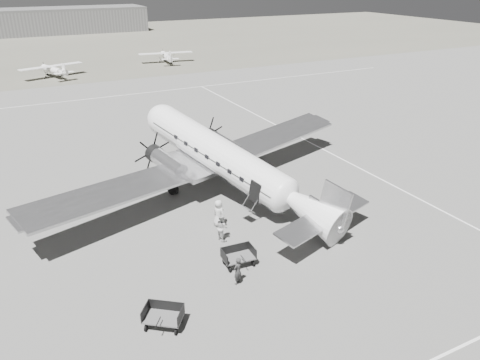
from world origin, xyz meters
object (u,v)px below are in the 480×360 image
dc3_airliner (228,163)px  baggage_cart_far (163,317)px  hangar_main (67,20)px  light_plane_right (166,57)px  passenger (219,213)px  ground_crew (238,271)px  baggage_cart_near (238,257)px  light_plane_left (53,71)px  ramp_agent (222,227)px

dc3_airliner → baggage_cart_far: 14.50m
hangar_main → light_plane_right: hangar_main is taller
dc3_airliner → passenger: size_ratio=15.52×
baggage_cart_far → ground_crew: ground_crew is taller
baggage_cart_near → ground_crew: size_ratio=1.19×
light_plane_left → light_plane_right: size_ratio=1.02×
baggage_cart_near → light_plane_right: bearing=78.2°
baggage_cart_near → ramp_agent: 3.04m
dc3_airliner → ramp_agent: bearing=-137.3°
ground_crew → dc3_airliner: bearing=-136.9°
passenger → light_plane_left: bearing=-18.6°
hangar_main → baggage_cart_far: bearing=-96.5°
dc3_airliner → baggage_cart_near: bearing=-129.8°
baggage_cart_near → baggage_cart_far: same height
hangar_main → baggage_cart_far: size_ratio=21.88×
light_plane_left → ramp_agent: bearing=-105.3°
ramp_agent → light_plane_left: bearing=-6.6°
light_plane_left → ground_crew: size_ratio=6.32×
dc3_airliner → light_plane_right: 58.49m
passenger → light_plane_right: bearing=-38.0°
hangar_main → baggage_cart_far: (-14.41, -126.63, -2.76)m
ramp_agent → hangar_main: bearing=-13.8°
hangar_main → passenger: bearing=-93.9°
hangar_main → ramp_agent: 120.99m
light_plane_right → baggage_cart_near: (-17.77, -64.98, -0.50)m
hangar_main → ground_crew: (-9.75, -125.21, -2.49)m
baggage_cart_far → passenger: 9.95m
light_plane_left → ground_crew: bearing=-106.6°
baggage_cart_far → ground_crew: (4.66, 1.42, 0.27)m
dc3_airliner → light_plane_right: (14.45, 56.65, -1.75)m
hangar_main → baggage_cart_near: 124.02m
dc3_airliner → baggage_cart_near: size_ratio=15.26×
light_plane_left → baggage_cart_far: 63.29m
baggage_cart_far → ramp_agent: 8.35m
hangar_main → light_plane_right: bearing=-81.4°
ground_crew → passenger: size_ratio=0.86×
light_plane_right → baggage_cart_near: size_ratio=5.21×
hangar_main → light_plane_left: hangar_main is taller
light_plane_left → hangar_main: bearing=61.3°
ground_crew → ramp_agent: 4.70m
hangar_main → dc3_airliner: (-5.60, -115.34, -0.51)m
hangar_main → baggage_cart_near: size_ratio=21.88×
ramp_agent → passenger: passenger is taller
hangar_main → baggage_cart_near: hangar_main is taller
light_plane_left → baggage_cart_far: size_ratio=5.32×
ground_crew → passenger: (1.72, 6.21, 0.14)m
light_plane_right → baggage_cart_far: bearing=-101.0°
light_plane_right → light_plane_left: bearing=-159.1°
light_plane_left → dc3_airliner: bearing=-101.7°
light_plane_left → ground_crew: light_plane_left is taller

